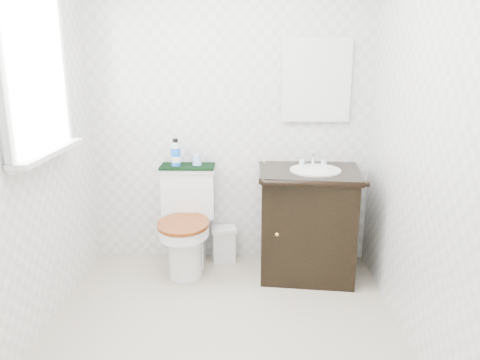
{
  "coord_description": "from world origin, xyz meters",
  "views": [
    {
      "loc": [
        0.17,
        -2.44,
        1.64
      ],
      "look_at": [
        0.09,
        0.75,
        0.78
      ],
      "focal_mm": 35.0,
      "sensor_mm": 36.0,
      "label": 1
    }
  ],
  "objects_px": {
    "cup": "(197,159)",
    "toilet": "(187,226)",
    "mouthwash_bottle": "(176,153)",
    "vanity": "(309,220)",
    "trash_bin": "(224,244)"
  },
  "relations": [
    {
      "from": "vanity",
      "to": "trash_bin",
      "type": "xyz_separation_m",
      "value": [
        -0.66,
        0.2,
        -0.28
      ]
    },
    {
      "from": "trash_bin",
      "to": "cup",
      "type": "xyz_separation_m",
      "value": [
        -0.2,
        0.0,
        0.7
      ]
    },
    {
      "from": "mouthwash_bottle",
      "to": "vanity",
      "type": "bearing_deg",
      "value": -9.77
    },
    {
      "from": "toilet",
      "to": "cup",
      "type": "relative_size",
      "value": 8.85
    },
    {
      "from": "vanity",
      "to": "toilet",
      "type": "bearing_deg",
      "value": 176.03
    },
    {
      "from": "trash_bin",
      "to": "mouthwash_bottle",
      "type": "distance_m",
      "value": 0.84
    },
    {
      "from": "mouthwash_bottle",
      "to": "cup",
      "type": "relative_size",
      "value": 2.36
    },
    {
      "from": "vanity",
      "to": "cup",
      "type": "relative_size",
      "value": 10.32
    },
    {
      "from": "cup",
      "to": "toilet",
      "type": "bearing_deg",
      "value": -118.13
    },
    {
      "from": "toilet",
      "to": "mouthwash_bottle",
      "type": "bearing_deg",
      "value": 128.07
    },
    {
      "from": "mouthwash_bottle",
      "to": "toilet",
      "type": "bearing_deg",
      "value": -51.93
    },
    {
      "from": "vanity",
      "to": "trash_bin",
      "type": "distance_m",
      "value": 0.74
    },
    {
      "from": "trash_bin",
      "to": "mouthwash_bottle",
      "type": "height_order",
      "value": "mouthwash_bottle"
    },
    {
      "from": "mouthwash_bottle",
      "to": "cup",
      "type": "xyz_separation_m",
      "value": [
        0.16,
        0.03,
        -0.05
      ]
    },
    {
      "from": "vanity",
      "to": "mouthwash_bottle",
      "type": "relative_size",
      "value": 4.37
    }
  ]
}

